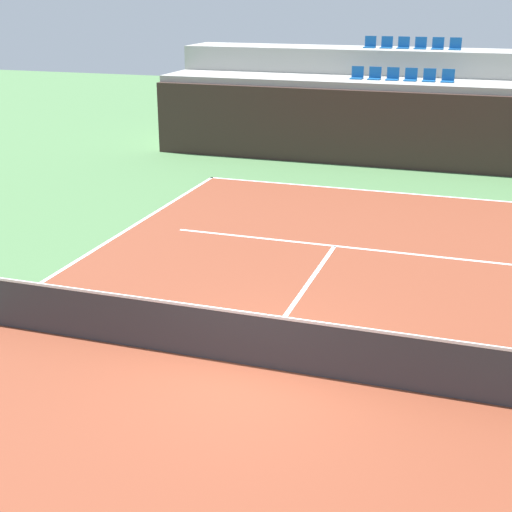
{
  "coord_description": "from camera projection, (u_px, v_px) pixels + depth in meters",
  "views": [
    {
      "loc": [
        3.51,
        -10.28,
        5.9
      ],
      "look_at": [
        -0.57,
        2.0,
        1.2
      ],
      "focal_mm": 51.34,
      "sensor_mm": 36.0,
      "label": 1
    }
  ],
  "objects": [
    {
      "name": "tennis_net",
      "position": [
        251.0,
        338.0,
        12.05
      ],
      "size": [
        11.08,
        0.08,
        1.07
      ],
      "color": "black",
      "rests_on": "court_surface"
    },
    {
      "name": "service_line_far",
      "position": [
        335.0,
        246.0,
        17.93
      ],
      "size": [
        8.26,
        0.1,
        0.0
      ],
      "primitive_type": "cube",
      "color": "white",
      "rests_on": "court_surface"
    },
    {
      "name": "baseline_far",
      "position": [
        374.0,
        191.0,
        22.88
      ],
      "size": [
        11.0,
        0.1,
        0.0
      ],
      "primitive_type": "cube",
      "color": "white",
      "rests_on": "court_surface"
    },
    {
      "name": "back_wall",
      "position": [
        393.0,
        130.0,
        25.5
      ],
      "size": [
        17.88,
        0.3,
        2.65
      ],
      "primitive_type": "cube",
      "color": "#33231E",
      "rests_on": "ground_plane"
    },
    {
      "name": "seating_row_upper",
      "position": [
        412.0,
        45.0,
        28.04
      ],
      "size": [
        3.67,
        0.44,
        0.44
      ],
      "color": "#145193",
      "rests_on": "stands_tier_upper"
    },
    {
      "name": "ground_plane",
      "position": [
        251.0,
        366.0,
        12.22
      ],
      "size": [
        80.0,
        80.0,
        0.0
      ],
      "primitive_type": "plane",
      "color": "#477042"
    },
    {
      "name": "seating_row_lower",
      "position": [
        402.0,
        77.0,
        26.21
      ],
      "size": [
        3.67,
        0.44,
        0.44
      ],
      "color": "#145193",
      "rests_on": "stands_tier_lower"
    },
    {
      "name": "stands_tier_lower",
      "position": [
        398.0,
        121.0,
        26.66
      ],
      "size": [
        17.88,
        2.4,
        2.88
      ],
      "primitive_type": "cube",
      "color": "#9E9E99",
      "rests_on": "ground_plane"
    },
    {
      "name": "centre_service_line",
      "position": [
        301.0,
        294.0,
        15.07
      ],
      "size": [
        0.1,
        6.4,
        0.0
      ],
      "primitive_type": "cube",
      "color": "white",
      "rests_on": "court_surface"
    },
    {
      "name": "stands_tier_upper",
      "position": [
        408.0,
        99.0,
        28.64
      ],
      "size": [
        17.88,
        2.4,
        3.81
      ],
      "primitive_type": "cube",
      "color": "#9E9E99",
      "rests_on": "ground_plane"
    },
    {
      "name": "court_surface",
      "position": [
        251.0,
        365.0,
        12.22
      ],
      "size": [
        11.0,
        24.0,
        0.01
      ],
      "primitive_type": "cube",
      "color": "brown",
      "rests_on": "ground_plane"
    }
  ]
}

